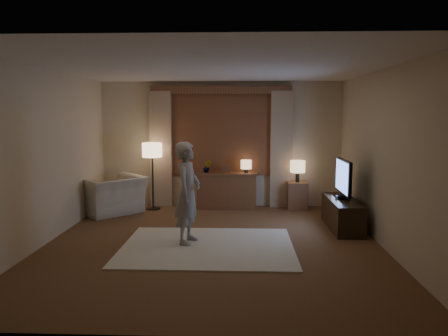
{
  "coord_description": "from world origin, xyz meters",
  "views": [
    {
      "loc": [
        0.42,
        -6.36,
        1.96
      ],
      "look_at": [
        0.15,
        0.6,
        1.08
      ],
      "focal_mm": 35.0,
      "sensor_mm": 36.0,
      "label": 1
    }
  ],
  "objects_px": {
    "armchair": "(112,195)",
    "side_table": "(297,196)",
    "sideboard": "(227,191)",
    "person": "(188,193)",
    "tv_stand": "(342,214)"
  },
  "relations": [
    {
      "from": "armchair",
      "to": "side_table",
      "type": "distance_m",
      "value": 3.71
    },
    {
      "from": "sideboard",
      "to": "person",
      "type": "height_order",
      "value": "person"
    },
    {
      "from": "sideboard",
      "to": "person",
      "type": "bearing_deg",
      "value": -101.18
    },
    {
      "from": "side_table",
      "to": "person",
      "type": "xyz_separation_m",
      "value": [
        -1.94,
        -2.45,
        0.5
      ]
    },
    {
      "from": "sideboard",
      "to": "side_table",
      "type": "xyz_separation_m",
      "value": [
        1.44,
        -0.05,
        -0.07
      ]
    },
    {
      "from": "armchair",
      "to": "tv_stand",
      "type": "distance_m",
      "value": 4.35
    },
    {
      "from": "armchair",
      "to": "person",
      "type": "bearing_deg",
      "value": 86.73
    },
    {
      "from": "side_table",
      "to": "tv_stand",
      "type": "distance_m",
      "value": 1.58
    },
    {
      "from": "sideboard",
      "to": "side_table",
      "type": "distance_m",
      "value": 1.44
    },
    {
      "from": "side_table",
      "to": "person",
      "type": "height_order",
      "value": "person"
    },
    {
      "from": "sideboard",
      "to": "side_table",
      "type": "bearing_deg",
      "value": -1.99
    },
    {
      "from": "armchair",
      "to": "tv_stand",
      "type": "xyz_separation_m",
      "value": [
        4.25,
        -0.93,
        -0.12
      ]
    },
    {
      "from": "sideboard",
      "to": "tv_stand",
      "type": "xyz_separation_m",
      "value": [
        2.02,
        -1.52,
        -0.1
      ]
    },
    {
      "from": "tv_stand",
      "to": "person",
      "type": "bearing_deg",
      "value": -158.62
    },
    {
      "from": "armchair",
      "to": "person",
      "type": "relative_size",
      "value": 0.74
    }
  ]
}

